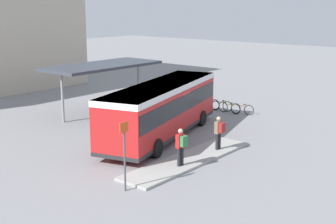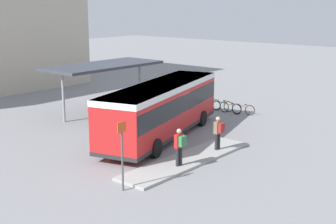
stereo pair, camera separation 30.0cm
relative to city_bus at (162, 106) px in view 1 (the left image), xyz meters
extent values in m
plane|color=gray|center=(-0.01, 0.00, -1.75)|extent=(120.00, 120.00, 0.00)
cube|color=#9E9E99|center=(-2.24, -3.55, -1.69)|extent=(7.98, 1.80, 0.12)
cube|color=red|center=(-0.01, 0.00, -0.09)|extent=(10.82, 5.30, 2.63)
cube|color=white|center=(-0.01, 0.00, 1.08)|extent=(10.84, 5.32, 0.30)
cube|color=black|center=(-0.01, 0.00, 0.23)|extent=(10.63, 5.27, 0.92)
cube|color=black|center=(5.04, 1.46, 0.23)|extent=(0.71, 2.19, 1.01)
cube|color=#28282B|center=(-0.01, 0.00, -1.30)|extent=(10.83, 5.31, 0.20)
cylinder|color=black|center=(2.81, 2.04, -1.28)|extent=(0.97, 0.53, 0.93)
cylinder|color=black|center=(3.46, -0.22, -1.28)|extent=(0.97, 0.53, 0.93)
cylinder|color=black|center=(-3.48, 0.22, -1.28)|extent=(0.97, 0.53, 0.93)
cylinder|color=black|center=(-2.82, -2.04, -1.28)|extent=(0.97, 0.53, 0.93)
cylinder|color=#232328|center=(-3.36, -3.83, -1.21)|extent=(0.16, 0.16, 0.84)
cylinder|color=#232328|center=(-3.17, -3.85, -1.21)|extent=(0.16, 0.16, 0.84)
cube|color=#B21E1E|center=(-3.27, -3.84, -0.48)|extent=(0.44, 0.28, 0.63)
cube|color=#337542|center=(-3.29, -4.05, -0.45)|extent=(0.34, 0.24, 0.48)
sphere|color=tan|center=(-3.27, -3.84, -0.03)|extent=(0.23, 0.23, 0.23)
cylinder|color=#232328|center=(-0.27, -3.80, -1.22)|extent=(0.15, 0.15, 0.82)
cylinder|color=#232328|center=(-0.08, -3.82, -1.22)|extent=(0.15, 0.15, 0.82)
cube|color=#7A664C|center=(-0.17, -3.81, -0.50)|extent=(0.43, 0.25, 0.61)
cube|color=maroon|center=(-0.19, -4.02, -0.47)|extent=(0.32, 0.22, 0.47)
sphere|color=tan|center=(-0.17, -3.81, -0.06)|extent=(0.22, 0.22, 0.22)
torus|color=black|center=(7.54, -0.12, -1.41)|extent=(0.16, 0.69, 0.69)
torus|color=black|center=(7.69, -1.04, -1.41)|extent=(0.16, 0.69, 0.69)
cylinder|color=orange|center=(7.62, -0.58, -1.18)|extent=(0.15, 0.72, 0.04)
cylinder|color=orange|center=(7.64, -0.75, -1.24)|extent=(0.04, 0.04, 0.34)
cube|color=black|center=(7.64, -0.75, -1.07)|extent=(0.10, 0.19, 0.04)
cylinder|color=orange|center=(7.55, -0.21, -1.10)|extent=(0.48, 0.11, 0.03)
torus|color=black|center=(7.34, 0.76, -1.39)|extent=(0.06, 0.73, 0.73)
torus|color=black|center=(7.32, -0.24, -1.39)|extent=(0.06, 0.73, 0.73)
cylinder|color=gold|center=(7.33, 0.26, -1.15)|extent=(0.05, 0.78, 0.04)
cylinder|color=gold|center=(7.33, 0.08, -1.21)|extent=(0.04, 0.04, 0.36)
cube|color=black|center=(7.33, 0.08, -1.03)|extent=(0.07, 0.18, 0.04)
cylinder|color=gold|center=(7.34, 0.66, -1.06)|extent=(0.48, 0.04, 0.03)
torus|color=black|center=(7.58, 1.61, -1.38)|extent=(0.08, 0.75, 0.74)
torus|color=black|center=(7.62, 0.60, -1.38)|extent=(0.08, 0.75, 0.74)
cylinder|color=#287F3D|center=(7.60, 1.10, -1.14)|extent=(0.07, 0.79, 0.04)
cylinder|color=#287F3D|center=(7.60, 0.92, -1.20)|extent=(0.04, 0.04, 0.37)
cube|color=black|center=(7.60, 0.92, -1.02)|extent=(0.08, 0.18, 0.04)
cylinder|color=#287F3D|center=(7.58, 1.50, -1.05)|extent=(0.48, 0.05, 0.03)
torus|color=black|center=(7.34, 2.39, -1.42)|extent=(0.14, 0.67, 0.67)
torus|color=black|center=(7.47, 1.49, -1.42)|extent=(0.14, 0.67, 0.67)
cylinder|color=#2847AD|center=(7.40, 1.94, -1.20)|extent=(0.13, 0.71, 0.04)
cylinder|color=#2847AD|center=(7.43, 1.78, -1.25)|extent=(0.04, 0.04, 0.33)
cube|color=black|center=(7.43, 1.78, -1.09)|extent=(0.09, 0.19, 0.04)
cylinder|color=#2847AD|center=(7.35, 2.30, -1.12)|extent=(0.48, 0.10, 0.03)
cube|color=#383D47|center=(2.09, 6.90, 1.45)|extent=(8.05, 3.50, 0.18)
cylinder|color=gray|center=(-1.33, 6.90, -0.20)|extent=(0.16, 0.16, 3.11)
cylinder|color=gray|center=(5.51, 6.90, -0.20)|extent=(0.16, 0.16, 3.11)
cylinder|color=#4C4C51|center=(-6.71, -3.77, -0.55)|extent=(0.08, 0.08, 2.40)
cube|color=#D84C19|center=(-6.71, -3.77, 0.85)|extent=(0.44, 0.03, 0.40)
camera|label=1|loc=(-18.98, -16.06, 5.47)|focal=50.00mm
camera|label=2|loc=(-18.78, -16.29, 5.47)|focal=50.00mm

